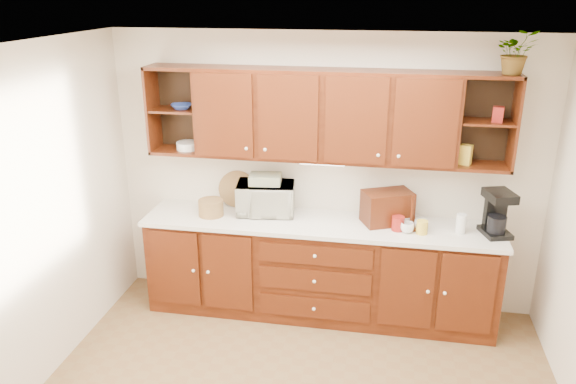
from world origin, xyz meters
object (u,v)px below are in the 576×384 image
at_px(potted_plant, 516,52).
at_px(microwave, 266,198).
at_px(coffee_maker, 497,213).
at_px(bread_box, 387,207).

bearing_deg(potted_plant, microwave, 179.68).
bearing_deg(potted_plant, coffee_maker, -87.76).
height_order(microwave, coffee_maker, coffee_maker).
bearing_deg(bread_box, coffee_maker, -29.14).
distance_m(microwave, coffee_maker, 2.05).
relative_size(microwave, bread_box, 1.25).
xyz_separation_m(bread_box, coffee_maker, (0.93, -0.07, 0.04)).
relative_size(coffee_maker, potted_plant, 1.13).
bearing_deg(coffee_maker, bread_box, 158.17).
bearing_deg(coffee_maker, potted_plant, 75.02).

